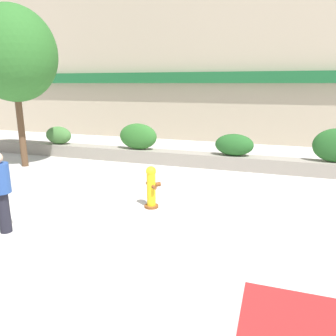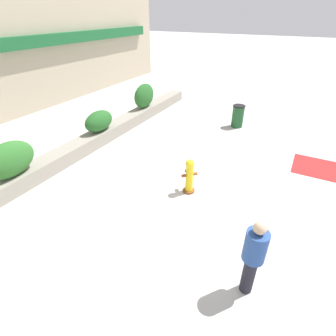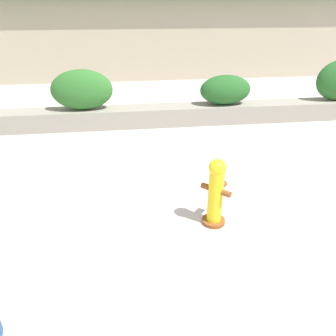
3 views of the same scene
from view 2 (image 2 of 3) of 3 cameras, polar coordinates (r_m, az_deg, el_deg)
The scene contains 9 objects.
ground_plane at distance 7.15m, azimuth 12.86°, elevation -10.63°, with size 120.00×120.00×0.00m, color #BCB7B2.
planter_wall_low at distance 9.88m, azimuth -22.15°, elevation 2.10°, with size 18.00×0.70×0.50m, color gray.
hedge_bush_1 at distance 8.72m, azimuth -31.38°, elevation 1.50°, with size 1.57×0.66×1.03m, color #2D6B28.
hedge_bush_2 at distance 10.89m, azimuth -14.82°, elevation 9.85°, with size 1.39×0.70×0.80m, color #235B23.
hedge_bush_3 at distance 13.34m, azimuth -5.20°, elevation 15.37°, with size 1.48×0.58×1.14m, color #235B23.
fire_hydrant at distance 7.63m, azimuth 4.68°, elevation -1.68°, with size 0.50×0.50×1.08m.
pedestrian at distance 5.08m, azimuth 18.12°, elevation -17.42°, with size 0.42×0.42×1.73m.
tactile_warning_pad at distance 10.41m, azimuth 29.51°, elevation 0.12°, with size 1.48×1.48×0.01m, color #B22323.
trash_bin at distance 12.64m, azimuth 14.96°, elevation 10.87°, with size 0.55×0.55×1.01m.
Camera 2 is at (-5.31, -1.07, 4.68)m, focal length 28.00 mm.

